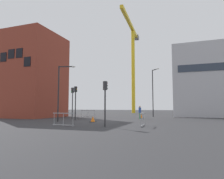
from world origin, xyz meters
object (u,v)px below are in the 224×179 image
object	(u,v)px
streetlamp_short	(61,88)
construction_crane	(133,54)
traffic_cone_orange	(141,116)
traffic_cone_striped	(93,119)
traffic_light_crosswalk	(105,96)
pedestrian_walking	(140,111)
streetlamp_tall	(153,89)
traffic_light_island	(76,97)
traffic_light_far	(72,98)

from	to	relation	value
streetlamp_short	construction_crane	bearing A→B (deg)	89.35
traffic_cone_orange	traffic_cone_striped	xyz separation A→B (m)	(-3.43, -8.47, 0.02)
traffic_light_crosswalk	pedestrian_walking	distance (m)	10.96
streetlamp_tall	pedestrian_walking	size ratio (longest dim) A/B	4.42
pedestrian_walking	traffic_cone_orange	xyz separation A→B (m)	(-0.18, 1.89, -0.73)
traffic_light_island	streetlamp_tall	bearing A→B (deg)	52.62
streetlamp_short	traffic_light_crosswalk	world-z (taller)	streetlamp_short
traffic_light_island	pedestrian_walking	bearing A→B (deg)	29.95
construction_crane	traffic_light_far	world-z (taller)	construction_crane
traffic_light_island	construction_crane	bearing A→B (deg)	89.03
traffic_light_island	traffic_light_far	world-z (taller)	traffic_light_far
construction_crane	pedestrian_walking	world-z (taller)	construction_crane
streetlamp_short	streetlamp_tall	bearing A→B (deg)	60.25
traffic_light_far	pedestrian_walking	bearing A→B (deg)	15.92
traffic_light_island	traffic_cone_orange	bearing A→B (deg)	40.81
construction_crane	traffic_light_far	size ratio (longest dim) A/B	5.43
traffic_cone_orange	traffic_cone_striped	bearing A→B (deg)	-112.05
traffic_light_island	streetlamp_short	bearing A→B (deg)	-88.01
streetlamp_tall	traffic_light_far	world-z (taller)	streetlamp_tall
streetlamp_short	traffic_cone_striped	size ratio (longest dim) A/B	9.84
traffic_light_far	traffic_cone_orange	world-z (taller)	traffic_light_far
streetlamp_short	traffic_cone_orange	distance (m)	12.06
pedestrian_walking	traffic_cone_orange	size ratio (longest dim) A/B	2.99
streetlamp_short	traffic_light_island	bearing A→B (deg)	91.99
streetlamp_short	traffic_light_island	distance (m)	3.46
streetlamp_tall	traffic_cone_orange	size ratio (longest dim) A/B	13.19
traffic_light_island	traffic_cone_orange	distance (m)	9.51
pedestrian_walking	traffic_light_island	bearing A→B (deg)	-150.05
traffic_light_crosswalk	traffic_cone_striped	world-z (taller)	traffic_light_crosswalk
streetlamp_tall	traffic_cone_striped	xyz separation A→B (m)	(-4.52, -12.99, -4.17)
traffic_light_crosswalk	pedestrian_walking	world-z (taller)	traffic_light_crosswalk
traffic_light_far	traffic_light_island	bearing A→B (deg)	-49.36
pedestrian_walking	traffic_cone_striped	world-z (taller)	pedestrian_walking
traffic_light_crosswalk	traffic_light_island	bearing A→B (deg)	134.32
streetlamp_short	traffic_cone_orange	xyz separation A→B (m)	(6.83, 9.34, -3.37)
construction_crane	traffic_light_crosswalk	bearing A→B (deg)	-80.01
streetlamp_tall	traffic_light_far	xyz separation A→B (m)	(-9.47, -8.86, -1.68)
streetlamp_short	traffic_cone_orange	size ratio (longest dim) A/B	10.51
streetlamp_tall	traffic_light_island	world-z (taller)	streetlamp_tall
traffic_light_crosswalk	pedestrian_walking	size ratio (longest dim) A/B	2.12
pedestrian_walking	streetlamp_tall	bearing A→B (deg)	81.93
construction_crane	traffic_cone_striped	bearing A→B (deg)	-84.27
construction_crane	streetlamp_short	xyz separation A→B (m)	(-0.36, -31.29, -11.60)
traffic_light_far	traffic_cone_striped	world-z (taller)	traffic_light_far
pedestrian_walking	traffic_light_crosswalk	bearing A→B (deg)	-92.91
construction_crane	traffic_light_island	xyz separation A→B (m)	(-0.47, -27.95, -12.50)
streetlamp_tall	traffic_light_crosswalk	world-z (taller)	streetlamp_tall
traffic_light_island	pedestrian_walking	xyz separation A→B (m)	(7.13, 4.11, -1.74)
streetlamp_tall	pedestrian_walking	xyz separation A→B (m)	(-0.91, -6.42, -3.46)
streetlamp_short	traffic_light_island	xyz separation A→B (m)	(-0.12, 3.34, -0.90)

